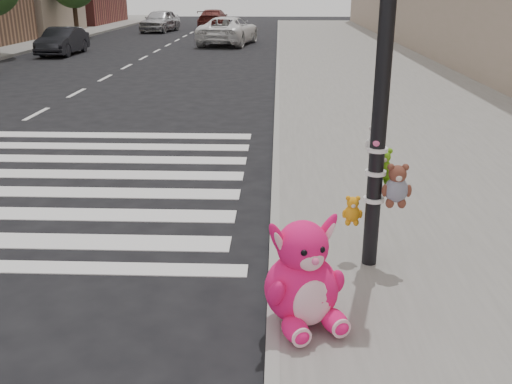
# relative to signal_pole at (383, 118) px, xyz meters

# --- Properties ---
(ground) EXTENTS (120.00, 120.00, 0.00)m
(ground) POSITION_rel_signal_pole_xyz_m (-2.64, -1.81, -1.77)
(ground) COLOR black
(ground) RESTS_ON ground
(sidewalk_near) EXTENTS (7.00, 80.00, 0.14)m
(sidewalk_near) POSITION_rel_signal_pole_xyz_m (2.36, 8.19, -1.70)
(sidewalk_near) COLOR slate
(sidewalk_near) RESTS_ON ground
(curb_edge) EXTENTS (0.12, 80.00, 0.15)m
(curb_edge) POSITION_rel_signal_pole_xyz_m (-1.09, 8.19, -1.70)
(curb_edge) COLOR gray
(curb_edge) RESTS_ON ground
(signal_pole) EXTENTS (0.70, 0.49, 4.00)m
(signal_pole) POSITION_rel_signal_pole_xyz_m (0.00, 0.00, 0.00)
(signal_pole) COLOR black
(signal_pole) RESTS_ON sidewalk_near
(pink_bunny) EXTENTS (0.88, 0.94, 1.04)m
(pink_bunny) POSITION_rel_signal_pole_xyz_m (-0.82, -1.24, -1.21)
(pink_bunny) COLOR #FF156D
(pink_bunny) RESTS_ON sidewalk_near
(red_teddy) EXTENTS (0.17, 0.16, 0.21)m
(red_teddy) POSITION_rel_signal_pole_xyz_m (-0.82, -0.11, -1.53)
(red_teddy) COLOR red
(red_teddy) RESTS_ON sidewalk_near
(car_dark_far) EXTENTS (1.38, 3.81, 1.25)m
(car_dark_far) POSITION_rel_signal_pole_xyz_m (-11.16, 21.32, -1.15)
(car_dark_far) COLOR black
(car_dark_far) RESTS_ON ground
(car_white_near) EXTENTS (3.27, 5.68, 1.49)m
(car_white_near) POSITION_rel_signal_pole_xyz_m (-3.83, 26.61, -1.03)
(car_white_near) COLOR white
(car_white_near) RESTS_ON ground
(car_maroon_near) EXTENTS (2.24, 4.95, 1.41)m
(car_maroon_near) POSITION_rel_signal_pole_xyz_m (-6.02, 39.48, -1.07)
(car_maroon_near) COLOR #5B1D1A
(car_maroon_near) RESTS_ON ground
(car_silver_deep) EXTENTS (2.48, 4.71, 1.53)m
(car_silver_deep) POSITION_rel_signal_pole_xyz_m (-9.43, 35.82, -1.01)
(car_silver_deep) COLOR #B8B9BD
(car_silver_deep) RESTS_ON ground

